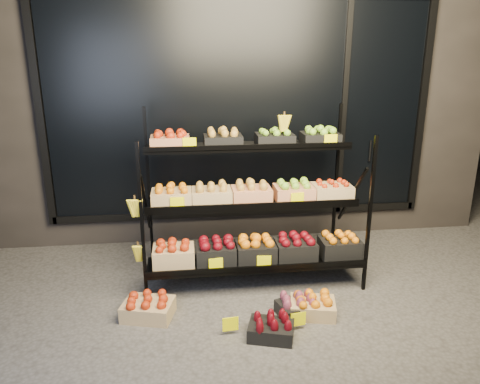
{
  "coord_description": "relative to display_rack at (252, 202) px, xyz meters",
  "views": [
    {
      "loc": [
        -0.65,
        -3.66,
        2.26
      ],
      "look_at": [
        -0.13,
        0.55,
        0.91
      ],
      "focal_mm": 35.0,
      "sensor_mm": 36.0,
      "label": 1
    }
  ],
  "objects": [
    {
      "name": "floor_crate_midright",
      "position": [
        0.42,
        -0.79,
        -0.7
      ],
      "size": [
        0.44,
        0.36,
        0.2
      ],
      "rotation": [
        0.0,
        0.0,
        -0.22
      ],
      "color": "tan",
      "rests_on": "ground"
    },
    {
      "name": "tag_floor_b",
      "position": [
        0.24,
        -1.0,
        -0.73
      ],
      "size": [
        0.13,
        0.01,
        0.12
      ],
      "primitive_type": "cube",
      "color": "#E9E300",
      "rests_on": "ground"
    },
    {
      "name": "building",
      "position": [
        0.0,
        1.99,
        0.96
      ],
      "size": [
        6.0,
        2.08,
        3.5
      ],
      "color": "#2D2826",
      "rests_on": "ground"
    },
    {
      "name": "floor_crate_left",
      "position": [
        -1.0,
        -0.65,
        -0.69
      ],
      "size": [
        0.48,
        0.4,
        0.21
      ],
      "rotation": [
        0.0,
        0.0,
        -0.26
      ],
      "color": "tan",
      "rests_on": "ground"
    },
    {
      "name": "tag_floor_a",
      "position": [
        -0.32,
        -1.0,
        -0.73
      ],
      "size": [
        0.13,
        0.01,
        0.12
      ],
      "primitive_type": "cube",
      "color": "#E9E300",
      "rests_on": "ground"
    },
    {
      "name": "floor_crate_right",
      "position": [
        0.3,
        -0.77,
        -0.7
      ],
      "size": [
        0.4,
        0.34,
        0.18
      ],
      "rotation": [
        0.0,
        0.0,
        0.3
      ],
      "color": "black",
      "rests_on": "ground"
    },
    {
      "name": "ground",
      "position": [
        0.0,
        -0.6,
        -0.79
      ],
      "size": [
        24.0,
        24.0,
        0.0
      ],
      "primitive_type": "plane",
      "color": "#514F4C",
      "rests_on": "ground"
    },
    {
      "name": "display_rack",
      "position": [
        0.0,
        0.0,
        0.0
      ],
      "size": [
        2.18,
        1.02,
        1.71
      ],
      "color": "black",
      "rests_on": "ground"
    },
    {
      "name": "floor_crate_midleft",
      "position": [
        0.0,
        -1.07,
        -0.7
      ],
      "size": [
        0.42,
        0.35,
        0.19
      ],
      "rotation": [
        0.0,
        0.0,
        -0.29
      ],
      "color": "black",
      "rests_on": "ground"
    }
  ]
}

